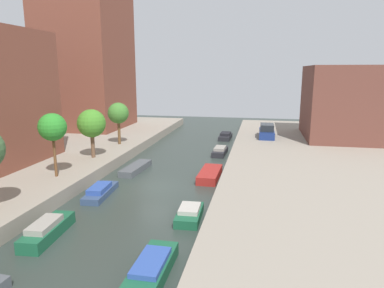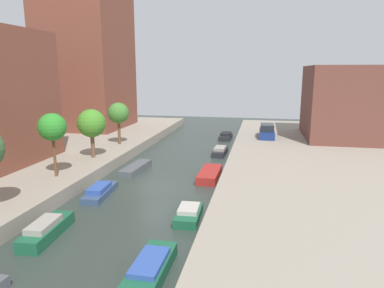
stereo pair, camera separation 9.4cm
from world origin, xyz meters
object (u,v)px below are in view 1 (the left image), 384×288
object	(u,v)px
moored_boat_left_2	(47,230)
moored_boat_right_4	(220,151)
street_tree_3	(92,124)
street_tree_4	(118,113)
street_tree_2	(52,128)
moored_boat_right_5	(225,136)
low_block_right	(350,102)
moored_boat_right_2	(189,214)
apartment_tower_far	(86,45)
moored_boat_right_3	(210,174)
moored_boat_right_1	(151,270)
moored_boat_left_3	(100,191)
parked_car	(267,132)
moored_boat_left_4	(136,168)

from	to	relation	value
moored_boat_left_2	moored_boat_right_4	size ratio (longest dim) A/B	1.10
street_tree_3	street_tree_4	xyz separation A→B (m)	(-0.00, 6.06, 0.21)
street_tree_2	moored_boat_right_5	bearing A→B (deg)	64.65
low_block_right	moored_boat_right_2	distance (m)	28.37
apartment_tower_far	street_tree_3	size ratio (longest dim) A/B	5.09
moored_boat_right_2	moored_boat_right_5	distance (m)	25.61
moored_boat_right_4	moored_boat_right_5	xyz separation A→B (m)	(-0.31, 8.77, 0.00)
moored_boat_right_3	moored_boat_right_1	bearing A→B (deg)	-91.63
moored_boat_left_3	moored_boat_right_4	distance (m)	15.80
street_tree_4	moored_boat_left_2	bearing A→B (deg)	-78.35
moored_boat_left_3	moored_boat_right_5	size ratio (longest dim) A/B	1.13
moored_boat_right_1	street_tree_3	bearing A→B (deg)	124.04
low_block_right	parked_car	size ratio (longest dim) A/B	2.42
street_tree_4	moored_boat_left_4	xyz separation A→B (m)	(4.18, -6.33, -4.07)
street_tree_2	moored_boat_right_4	world-z (taller)	street_tree_2
street_tree_3	moored_boat_left_4	size ratio (longest dim) A/B	0.96
street_tree_2	moored_boat_right_1	world-z (taller)	street_tree_2
moored_boat_right_3	moored_boat_right_4	distance (m)	8.55
street_tree_2	moored_boat_right_3	xyz separation A→B (m)	(11.00, 4.91, -4.39)
parked_car	moored_boat_left_4	bearing A→B (deg)	-130.68
street_tree_3	moored_boat_left_3	distance (m)	8.60
moored_boat_right_4	moored_boat_left_3	bearing A→B (deg)	-116.18
moored_boat_right_4	street_tree_3	bearing A→B (deg)	-145.29
street_tree_2	moored_boat_left_3	world-z (taller)	street_tree_2
street_tree_3	moored_boat_right_2	xyz separation A→B (m)	(10.98, -9.33, -3.80)
moored_boat_right_5	moored_boat_left_3	bearing A→B (deg)	-106.18
parked_car	moored_boat_right_3	size ratio (longest dim) A/B	1.03
moored_boat_left_3	moored_boat_right_3	world-z (taller)	moored_boat_left_3
apartment_tower_far	parked_car	world-z (taller)	apartment_tower_far
street_tree_4	moored_boat_left_2	world-z (taller)	street_tree_4
street_tree_3	street_tree_4	size ratio (longest dim) A/B	0.99
apartment_tower_far	moored_boat_left_3	distance (m)	28.98
moored_boat_right_3	street_tree_3	bearing A→B (deg)	174.60
street_tree_3	moored_boat_right_3	world-z (taller)	street_tree_3
parked_car	moored_boat_right_1	distance (m)	29.38
moored_boat_left_2	moored_boat_right_5	world-z (taller)	moored_boat_left_2
street_tree_2	moored_boat_left_2	bearing A→B (deg)	-61.18
moored_boat_left_2	moored_boat_right_3	bearing A→B (deg)	59.82
moored_boat_right_5	moored_boat_right_2	bearing A→B (deg)	-89.01
moored_boat_left_3	street_tree_2	bearing A→B (deg)	169.60
moored_boat_left_3	moored_boat_right_3	bearing A→B (deg)	38.28
parked_car	moored_boat_right_4	world-z (taller)	parked_car
moored_boat_right_3	moored_boat_left_4	bearing A→B (deg)	173.53
parked_car	moored_boat_right_3	distance (m)	15.10
street_tree_4	parked_car	bearing A→B (deg)	24.42
moored_boat_left_4	moored_boat_right_5	xyz separation A→B (m)	(6.35, 16.54, 0.09)
low_block_right	street_tree_4	bearing A→B (deg)	-161.01
street_tree_2	moored_boat_right_3	bearing A→B (deg)	24.07
moored_boat_right_1	moored_boat_right_5	xyz separation A→B (m)	(-0.05, 31.95, -0.02)
moored_boat_left_3	moored_boat_right_5	bearing A→B (deg)	73.82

